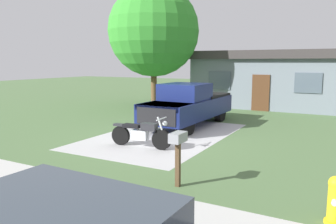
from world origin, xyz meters
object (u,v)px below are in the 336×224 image
Objects in this scene: motorcycle at (141,133)px; shade_tree at (154,31)px; neighbor_house at (270,78)px; pickup_truck at (189,104)px; mailbox at (178,145)px; fire_hydrant at (335,201)px.

shade_tree is (-4.80, 8.86, 4.23)m from motorcycle.
shade_tree reaches higher than motorcycle.
neighbor_house is at bearing 83.47° from motorcycle.
mailbox is at bearing -67.10° from pickup_truck.
fire_hydrant is 16.46m from neighbor_house.
pickup_truck is at bearing -44.80° from shade_tree.
shade_tree reaches higher than pickup_truck.
fire_hydrant is 16.45m from shade_tree.
mailbox is 0.17× the size of shade_tree.
fire_hydrant is 0.69× the size of mailbox.
motorcycle is at bearing -61.58° from shade_tree.
fire_hydrant is at bearing -47.64° from shade_tree.
pickup_truck is 4.50× the size of mailbox.
motorcycle is at bearing 154.06° from fire_hydrant.
mailbox is at bearing -43.93° from motorcycle.
motorcycle is 1.76× the size of mailbox.
pickup_truck reaches higher than motorcycle.
mailbox is at bearing -85.56° from neighbor_house.
mailbox is (2.93, -6.93, 0.03)m from pickup_truck.
motorcycle is 0.23× the size of neighbor_house.
neighbor_house is at bearing 32.85° from shade_tree.
shade_tree is at bearing 132.36° from fire_hydrant.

